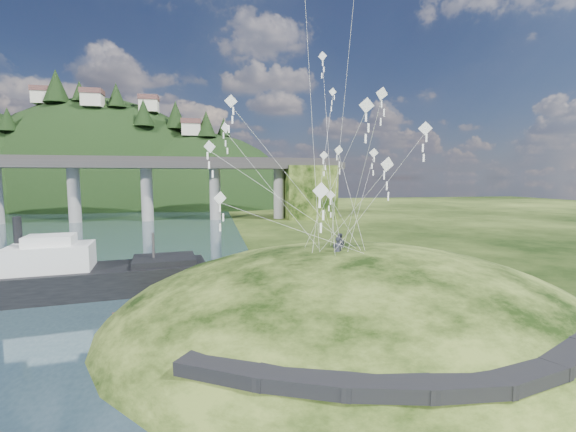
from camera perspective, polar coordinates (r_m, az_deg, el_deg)
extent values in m
plane|color=black|center=(25.75, -6.41, -17.22)|extent=(320.00, 320.00, 0.00)
ellipsoid|color=black|center=(29.81, 9.51, -17.10)|extent=(36.00, 32.00, 13.00)
cube|color=black|center=(17.57, -9.32, -21.38)|extent=(4.32, 3.62, 0.71)
cube|color=black|center=(16.44, 2.33, -23.08)|extent=(4.10, 2.97, 0.61)
cube|color=black|center=(16.52, 14.31, -23.13)|extent=(3.85, 2.37, 0.62)
cube|color=black|center=(17.60, 24.52, -21.74)|extent=(3.62, 1.83, 0.66)
cube|color=black|center=(19.50, 31.75, -19.27)|extent=(3.82, 2.27, 0.68)
cube|color=black|center=(22.08, 35.96, -16.28)|extent=(4.11, 2.97, 0.71)
cylinder|color=gray|center=(98.43, -29.13, 2.90)|extent=(2.60, 2.60, 13.00)
cylinder|color=gray|center=(94.84, -20.17, 3.19)|extent=(2.60, 2.60, 13.00)
cylinder|color=gray|center=(93.72, -10.75, 3.41)|extent=(2.60, 2.60, 13.00)
cylinder|color=gray|center=(95.15, -1.36, 3.54)|extent=(2.60, 2.60, 13.00)
cube|color=black|center=(96.72, 3.03, 3.57)|extent=(12.00, 11.00, 13.00)
ellipsoid|color=black|center=(155.25, -25.43, -0.82)|extent=(96.00, 68.00, 88.00)
ellipsoid|color=black|center=(143.09, -12.43, -2.52)|extent=(76.00, 56.00, 72.00)
cone|color=black|center=(143.51, -36.15, 11.52)|extent=(5.29, 5.29, 6.96)
cone|color=black|center=(149.25, -31.13, 16.15)|extent=(8.01, 8.01, 10.54)
cone|color=black|center=(146.36, -28.50, 15.96)|extent=(4.97, 4.97, 6.54)
cone|color=black|center=(141.40, -24.10, 16.04)|extent=(5.83, 5.83, 7.67)
cone|color=black|center=(133.93, -20.62, 14.13)|extent=(6.47, 6.47, 8.51)
cone|color=black|center=(139.73, -16.31, 14.16)|extent=(7.13, 7.13, 9.38)
cone|color=black|center=(133.89, -12.03, 13.19)|extent=(6.56, 6.56, 8.63)
cone|color=black|center=(139.49, -9.52, 12.85)|extent=(4.88, 4.88, 6.42)
cube|color=beige|center=(153.49, -32.49, 14.53)|extent=(6.00, 5.00, 4.00)
cube|color=brown|center=(153.97, -32.54, 15.52)|extent=(6.40, 5.40, 1.60)
cube|color=beige|center=(140.55, -26.97, 14.99)|extent=(6.00, 5.00, 4.00)
cube|color=brown|center=(141.04, -27.02, 16.07)|extent=(6.40, 5.40, 1.60)
cube|color=beige|center=(143.15, -19.90, 15.04)|extent=(6.00, 5.00, 4.00)
cube|color=brown|center=(143.63, -19.94, 16.10)|extent=(6.40, 5.40, 1.60)
cube|color=beige|center=(134.73, -14.13, 12.25)|extent=(6.00, 5.00, 4.00)
cube|color=brown|center=(135.08, -14.16, 13.39)|extent=(6.40, 5.40, 1.60)
cube|color=black|center=(37.67, -27.47, -8.55)|extent=(20.23, 7.83, 2.33)
cube|color=silver|center=(37.77, -31.66, -5.52)|extent=(6.72, 4.71, 2.51)
cube|color=silver|center=(37.52, -31.78, -3.24)|extent=(3.89, 3.12, 1.07)
cube|color=black|center=(36.88, -17.86, -6.19)|extent=(5.90, 5.12, 0.54)
cylinder|color=black|center=(37.97, -35.16, -1.69)|extent=(0.63, 0.63, 2.15)
cylinder|color=#2D2B2B|center=(36.67, -19.32, -4.45)|extent=(0.21, 0.21, 2.69)
cube|color=#341C15|center=(30.25, -11.84, -12.92)|extent=(13.14, 5.19, 0.33)
cylinder|color=#341C15|center=(29.61, -22.72, -14.14)|extent=(0.28, 0.28, 0.93)
cylinder|color=#341C15|center=(29.84, -17.20, -13.79)|extent=(0.28, 0.28, 0.93)
cylinder|color=#341C15|center=(30.33, -11.83, -13.34)|extent=(0.28, 0.28, 0.93)
cylinder|color=#341C15|center=(31.06, -6.69, -12.79)|extent=(0.28, 0.28, 0.93)
cylinder|color=#341C15|center=(32.02, -1.85, -12.19)|extent=(0.28, 0.28, 0.93)
imported|color=#252732|center=(26.68, 7.34, -3.09)|extent=(0.80, 0.60, 1.97)
imported|color=#252732|center=(28.49, 7.62, -2.54)|extent=(1.10, 0.95, 1.95)
cube|color=white|center=(34.55, 5.35, 8.93)|extent=(0.71, 0.33, 0.75)
cube|color=white|center=(34.53, 5.34, 8.05)|extent=(0.10, 0.04, 0.44)
cube|color=white|center=(34.51, 5.33, 7.16)|extent=(0.10, 0.04, 0.44)
cube|color=white|center=(34.50, 5.33, 6.27)|extent=(0.10, 0.04, 0.44)
cube|color=white|center=(32.06, -9.28, 12.78)|extent=(0.64, 0.64, 0.85)
cube|color=white|center=(31.99, -9.26, 11.69)|extent=(0.11, 0.08, 0.50)
cube|color=white|center=(31.93, -9.24, 10.60)|extent=(0.11, 0.08, 0.50)
cube|color=white|center=(31.89, -9.23, 9.51)|extent=(0.11, 0.08, 0.50)
cube|color=white|center=(20.87, 13.73, 17.20)|extent=(0.66, 0.25, 0.64)
cube|color=white|center=(20.78, 13.70, 15.92)|extent=(0.08, 0.05, 0.39)
cube|color=white|center=(20.70, 13.67, 14.64)|extent=(0.08, 0.05, 0.39)
cube|color=white|center=(20.63, 13.64, 13.35)|extent=(0.08, 0.05, 0.39)
cube|color=white|center=(19.69, 4.90, 3.74)|extent=(0.89, 0.18, 0.89)
cube|color=white|center=(19.72, 4.88, 1.91)|extent=(0.12, 0.05, 0.52)
cube|color=white|center=(19.77, 4.86, 0.09)|extent=(0.12, 0.05, 0.52)
cube|color=white|center=(19.84, 4.85, -1.72)|extent=(0.12, 0.05, 0.52)
cube|color=white|center=(34.51, 6.63, 17.81)|extent=(0.67, 0.18, 0.66)
cube|color=white|center=(34.42, 6.62, 17.03)|extent=(0.09, 0.04, 0.39)
cube|color=white|center=(34.33, 6.61, 16.26)|extent=(0.09, 0.04, 0.39)
cube|color=white|center=(34.24, 6.60, 15.48)|extent=(0.09, 0.04, 0.39)
cube|color=white|center=(20.41, -10.04, 2.62)|extent=(0.67, 0.33, 0.71)
cube|color=white|center=(20.44, -10.01, 1.20)|extent=(0.08, 0.07, 0.42)
cube|color=white|center=(20.49, -9.99, -0.22)|extent=(0.08, 0.07, 0.42)
cube|color=white|center=(20.55, -9.96, -1.63)|extent=(0.08, 0.07, 0.42)
cube|color=white|center=(33.18, 6.33, 3.11)|extent=(0.76, 0.36, 0.80)
cube|color=white|center=(33.21, 6.32, 2.12)|extent=(0.11, 0.04, 0.47)
cube|color=white|center=(33.25, 6.31, 1.13)|extent=(0.11, 0.04, 0.47)
cube|color=white|center=(33.30, 6.29, 0.14)|extent=(0.11, 0.04, 0.47)
cube|color=white|center=(22.30, -8.47, 16.49)|extent=(0.72, 0.25, 0.70)
cube|color=white|center=(22.21, -8.45, 15.20)|extent=(0.09, 0.04, 0.42)
cube|color=white|center=(22.13, -8.43, 13.90)|extent=(0.09, 0.04, 0.42)
cube|color=white|center=(22.06, -8.41, 12.59)|extent=(0.09, 0.04, 0.42)
cube|color=white|center=(22.80, 11.56, 15.77)|extent=(0.86, 0.30, 0.84)
cube|color=white|center=(22.70, 11.53, 14.24)|extent=(0.11, 0.04, 0.50)
cube|color=white|center=(22.62, 11.50, 12.70)|extent=(0.11, 0.04, 0.50)
cube|color=white|center=(22.55, 11.46, 11.15)|extent=(0.11, 0.04, 0.50)
cube|color=white|center=(23.36, -11.54, 10.03)|extent=(0.69, 0.37, 0.73)
cube|color=white|center=(23.33, -11.51, 8.73)|extent=(0.10, 0.03, 0.43)
cube|color=white|center=(23.30, -11.48, 7.43)|extent=(0.10, 0.03, 0.43)
cube|color=white|center=(23.29, -11.46, 6.12)|extent=(0.10, 0.03, 0.43)
cube|color=white|center=(26.07, 19.68, 12.12)|extent=(0.74, 0.49, 0.85)
cube|color=white|center=(26.00, 19.63, 10.80)|extent=(0.11, 0.06, 0.49)
cube|color=white|center=(25.95, 19.59, 9.47)|extent=(0.11, 0.06, 0.49)
cube|color=white|center=(25.91, 19.54, 8.14)|extent=(0.11, 0.06, 0.49)
cube|color=white|center=(22.12, 14.49, 7.41)|extent=(0.83, 0.25, 0.82)
cube|color=white|center=(22.10, 14.45, 5.88)|extent=(0.11, 0.06, 0.48)
cube|color=white|center=(22.11, 14.41, 4.35)|extent=(0.11, 0.06, 0.48)
cube|color=white|center=(22.13, 14.38, 2.81)|extent=(0.11, 0.06, 0.48)
cube|color=white|center=(29.95, 7.52, 9.64)|extent=(0.74, 0.24, 0.75)
cube|color=white|center=(29.92, 7.51, 8.61)|extent=(0.09, 0.07, 0.44)
cube|color=white|center=(29.89, 7.50, 7.58)|extent=(0.09, 0.07, 0.44)
cube|color=white|center=(29.88, 7.48, 6.55)|extent=(0.09, 0.07, 0.44)
cube|color=white|center=(35.03, 12.59, 9.13)|extent=(0.82, 0.22, 0.82)
cube|color=white|center=(35.00, 12.57, 8.17)|extent=(0.11, 0.03, 0.48)
cube|color=white|center=(34.98, 12.54, 7.22)|extent=(0.11, 0.03, 0.48)
cube|color=white|center=(34.97, 12.52, 6.26)|extent=(0.11, 0.03, 0.48)
cube|color=white|center=(38.33, 5.14, 22.52)|extent=(0.70, 0.52, 0.83)
cube|color=white|center=(38.17, 5.13, 21.67)|extent=(0.11, 0.06, 0.48)
cube|color=white|center=(38.01, 5.12, 20.81)|extent=(0.11, 0.06, 0.48)
cube|color=white|center=(37.85, 5.11, 19.94)|extent=(0.11, 0.06, 0.48)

